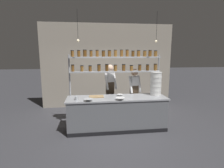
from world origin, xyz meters
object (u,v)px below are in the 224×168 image
(prep_bowl_near_left, at_px, (120,95))
(serving_cup_front, at_px, (76,98))
(cutting_board, at_px, (96,96))
(chef_left, at_px, (110,88))
(prep_bowl_center_front, at_px, (120,99))
(prep_bowl_center_back, at_px, (89,100))
(container_stack, at_px, (156,84))
(spice_shelf_unit, at_px, (116,65))
(chef_center, at_px, (134,91))

(prep_bowl_near_left, bearing_deg, serving_cup_front, -165.40)
(prep_bowl_near_left, bearing_deg, cutting_board, -176.78)
(chef_left, height_order, prep_bowl_center_front, chef_left)
(prep_bowl_center_back, bearing_deg, cutting_board, 62.57)
(serving_cup_front, bearing_deg, container_stack, 7.61)
(container_stack, distance_m, prep_bowl_center_back, 2.00)
(prep_bowl_near_left, xyz_separation_m, prep_bowl_center_front, (-0.07, -0.45, 0.01))
(cutting_board, distance_m, prep_bowl_center_front, 0.73)
(spice_shelf_unit, height_order, container_stack, spice_shelf_unit)
(cutting_board, distance_m, prep_bowl_near_left, 0.67)
(prep_bowl_center_front, xyz_separation_m, prep_bowl_center_back, (-0.81, 0.00, -0.00))
(cutting_board, distance_m, serving_cup_front, 0.59)
(prep_bowl_center_back, relative_size, serving_cup_front, 2.19)
(chef_left, bearing_deg, cutting_board, -140.96)
(prep_bowl_near_left, distance_m, serving_cup_front, 1.24)
(container_stack, height_order, serving_cup_front, container_stack)
(container_stack, xyz_separation_m, prep_bowl_center_back, (-1.93, -0.44, -0.30))
(chef_center, xyz_separation_m, serving_cup_front, (-1.71, -0.70, 0.02))
(spice_shelf_unit, distance_m, chef_center, 1.07)
(chef_left, distance_m, serving_cup_front, 1.39)
(chef_left, xyz_separation_m, cutting_board, (-0.46, -0.70, -0.10))
(chef_center, height_order, prep_bowl_near_left, chef_center)
(prep_bowl_near_left, bearing_deg, prep_bowl_center_front, -99.13)
(chef_center, height_order, serving_cup_front, chef_center)
(cutting_board, height_order, prep_bowl_near_left, prep_bowl_near_left)
(cutting_board, height_order, serving_cup_front, serving_cup_front)
(chef_center, relative_size, serving_cup_front, 15.94)
(spice_shelf_unit, height_order, prep_bowl_near_left, spice_shelf_unit)
(container_stack, bearing_deg, spice_shelf_unit, 170.64)
(cutting_board, bearing_deg, container_stack, 0.83)
(prep_bowl_center_front, bearing_deg, chef_left, 96.87)
(spice_shelf_unit, height_order, chef_left, spice_shelf_unit)
(container_stack, relative_size, serving_cup_front, 6.43)
(prep_bowl_near_left, height_order, prep_bowl_center_back, prep_bowl_center_back)
(chef_center, height_order, cutting_board, chef_center)
(chef_center, distance_m, prep_bowl_center_front, 1.03)
(prep_bowl_center_back, bearing_deg, spice_shelf_unit, 38.35)
(spice_shelf_unit, distance_m, prep_bowl_center_back, 1.31)
(chef_center, distance_m, cutting_board, 1.26)
(prep_bowl_center_front, bearing_deg, serving_cup_front, 172.94)
(chef_center, height_order, prep_bowl_center_back, chef_center)
(spice_shelf_unit, relative_size, prep_bowl_center_front, 11.09)
(prep_bowl_near_left, xyz_separation_m, serving_cup_front, (-1.20, -0.31, 0.03))
(spice_shelf_unit, distance_m, serving_cup_front, 1.46)
(chef_center, xyz_separation_m, prep_bowl_near_left, (-0.51, -0.39, -0.01))
(chef_left, height_order, cutting_board, chef_left)
(prep_bowl_center_front, bearing_deg, prep_bowl_near_left, 80.87)
(cutting_board, xyz_separation_m, prep_bowl_near_left, (0.67, 0.04, 0.01))
(spice_shelf_unit, xyz_separation_m, chef_left, (-0.11, 0.49, -0.76))
(container_stack, height_order, prep_bowl_center_front, container_stack)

